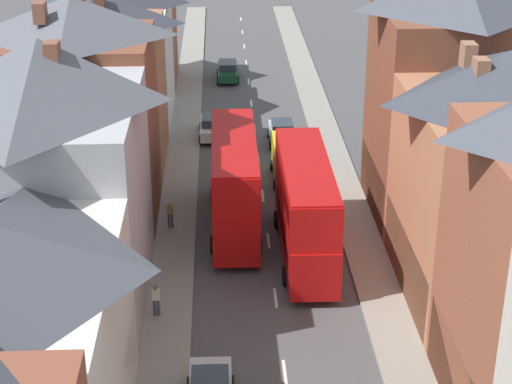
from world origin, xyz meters
name	(u,v)px	position (x,y,z in m)	size (l,w,h in m)	color
pavement_left	(181,183)	(-5.10, 38.00, 0.07)	(2.20, 104.00, 0.14)	gray
pavement_right	(341,180)	(5.10, 38.00, 0.07)	(2.20, 104.00, 0.14)	gray
centre_line_dashes	(263,196)	(0.00, 36.00, 0.01)	(0.14, 97.80, 0.01)	silver
terrace_row_left	(60,179)	(-10.18, 26.03, 5.60)	(8.00, 77.09, 13.26)	brown
double_decker_bus_lead	(234,182)	(-1.81, 31.77, 2.82)	(2.74, 10.80, 5.30)	#B70F0F
double_decker_bus_mid_street	(305,207)	(1.79, 28.32, 2.82)	(2.74, 10.80, 5.30)	#B70F0F
car_near_blue	(282,132)	(1.80, 44.86, 0.84)	(1.90, 3.95, 1.68)	#B7BABF
car_parked_right_a	(228,70)	(-1.80, 60.59, 0.84)	(1.90, 4.54, 1.66)	#144728
car_parked_left_b	(212,126)	(-3.10, 46.35, 0.84)	(1.90, 4.24, 1.66)	silver
delivery_van	(289,160)	(1.80, 38.38, 1.34)	(2.20, 5.20, 2.41)	yellow
pedestrian_mid_right	(156,298)	(-5.63, 22.51, 1.03)	(0.36, 0.22, 1.61)	#3D4256
pedestrian_far_left	(170,213)	(-5.41, 31.66, 1.03)	(0.36, 0.22, 1.61)	#3D4256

